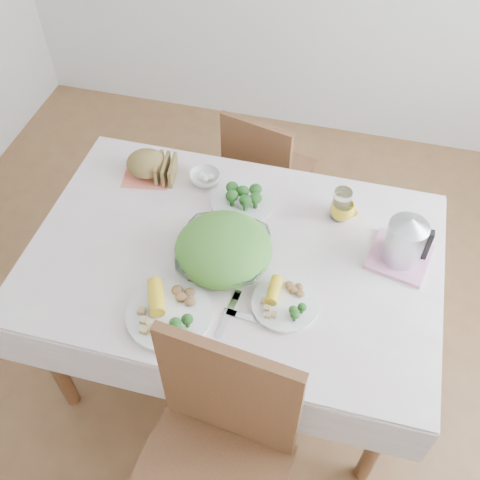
% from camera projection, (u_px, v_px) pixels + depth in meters
% --- Properties ---
extents(floor, '(3.60, 3.60, 0.00)m').
position_uv_depth(floor, '(235.00, 355.00, 2.64)').
color(floor, brown).
rests_on(floor, ground).
extents(dining_table, '(1.40, 0.90, 0.75)m').
position_uv_depth(dining_table, '(234.00, 311.00, 2.35)').
color(dining_table, brown).
rests_on(dining_table, floor).
extents(tablecloth, '(1.50, 1.00, 0.01)m').
position_uv_depth(tablecloth, '(233.00, 254.00, 2.06)').
color(tablecloth, silver).
rests_on(tablecloth, dining_table).
extents(chair_far, '(0.45, 0.45, 0.83)m').
position_uv_depth(chair_far, '(270.00, 163.00, 2.82)').
color(chair_far, brown).
rests_on(chair_far, floor).
extents(salad_bowl, '(0.34, 0.34, 0.08)m').
position_uv_depth(salad_bowl, '(224.00, 253.00, 2.01)').
color(salad_bowl, white).
rests_on(salad_bowl, tablecloth).
extents(dinner_plate_left, '(0.31, 0.31, 0.02)m').
position_uv_depth(dinner_plate_left, '(169.00, 315.00, 1.87)').
color(dinner_plate_left, white).
rests_on(dinner_plate_left, tablecloth).
extents(dinner_plate_right, '(0.30, 0.30, 0.02)m').
position_uv_depth(dinner_plate_right, '(285.00, 304.00, 1.90)').
color(dinner_plate_right, white).
rests_on(dinner_plate_right, tablecloth).
extents(broccoli_plate, '(0.29, 0.29, 0.02)m').
position_uv_depth(broccoli_plate, '(243.00, 203.00, 2.21)').
color(broccoli_plate, beige).
rests_on(broccoli_plate, tablecloth).
extents(napkin, '(0.22, 0.22, 0.00)m').
position_uv_depth(napkin, '(148.00, 173.00, 2.34)').
color(napkin, '#F27758').
rests_on(napkin, tablecloth).
extents(bread_loaf, '(0.20, 0.19, 0.10)m').
position_uv_depth(bread_loaf, '(146.00, 163.00, 2.29)').
color(bread_loaf, brown).
rests_on(bread_loaf, napkin).
extents(fruit_bowl, '(0.14, 0.14, 0.04)m').
position_uv_depth(fruit_bowl, '(205.00, 178.00, 2.29)').
color(fruit_bowl, white).
rests_on(fruit_bowl, tablecloth).
extents(yellow_mug, '(0.10, 0.10, 0.07)m').
position_uv_depth(yellow_mug, '(342.00, 210.00, 2.15)').
color(yellow_mug, yellow).
rests_on(yellow_mug, tablecloth).
extents(glass_tumbler, '(0.09, 0.09, 0.13)m').
position_uv_depth(glass_tumbler, '(341.00, 204.00, 2.13)').
color(glass_tumbler, white).
rests_on(glass_tumbler, tablecloth).
extents(pink_tray, '(0.24, 0.24, 0.02)m').
position_uv_depth(pink_tray, '(399.00, 257.00, 2.04)').
color(pink_tray, pink).
rests_on(pink_tray, tablecloth).
extents(electric_kettle, '(0.15, 0.15, 0.20)m').
position_uv_depth(electric_kettle, '(406.00, 237.00, 1.95)').
color(electric_kettle, '#B2B5BA').
rests_on(electric_kettle, pink_tray).
extents(fork_left, '(0.06, 0.20, 0.00)m').
position_uv_depth(fork_left, '(179.00, 301.00, 1.92)').
color(fork_left, silver).
rests_on(fork_left, tablecloth).
extents(fork_right, '(0.04, 0.19, 0.00)m').
position_uv_depth(fork_right, '(228.00, 315.00, 1.88)').
color(fork_right, silver).
rests_on(fork_right, tablecloth).
extents(knife, '(0.22, 0.04, 0.00)m').
position_uv_depth(knife, '(257.00, 320.00, 1.87)').
color(knife, silver).
rests_on(knife, tablecloth).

